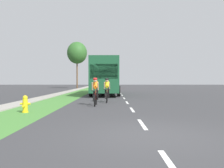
{
  "coord_description": "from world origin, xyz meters",
  "views": [
    {
      "loc": [
        -0.97,
        -5.85,
        1.4
      ],
      "look_at": [
        -0.86,
        21.57,
        1.03
      ],
      "focal_mm": 37.22,
      "sensor_mm": 36.0,
      "label": 1
    }
  ],
  "objects_px": {
    "cyclist_trailing": "(106,90)",
    "street_tree_far": "(76,53)",
    "fire_hydrant_yellow": "(24,104)",
    "bus_dark_green": "(105,75)",
    "cyclist_lead": "(95,91)",
    "sedan_red": "(107,84)",
    "pickup_maroon": "(110,83)"
  },
  "relations": [
    {
      "from": "cyclist_trailing",
      "to": "street_tree_far",
      "type": "relative_size",
      "value": 0.2
    },
    {
      "from": "fire_hydrant_yellow",
      "to": "bus_dark_green",
      "type": "height_order",
      "value": "bus_dark_green"
    },
    {
      "from": "cyclist_lead",
      "to": "sedan_red",
      "type": "xyz_separation_m",
      "value": [
        0.24,
        30.76,
        -0.04
      ]
    },
    {
      "from": "sedan_red",
      "to": "street_tree_far",
      "type": "xyz_separation_m",
      "value": [
        -5.9,
        -0.07,
        5.91
      ]
    },
    {
      "from": "sedan_red",
      "to": "street_tree_far",
      "type": "distance_m",
      "value": 8.35
    },
    {
      "from": "fire_hydrant_yellow",
      "to": "sedan_red",
      "type": "xyz_separation_m",
      "value": [
        3.13,
        33.64,
        0.4
      ]
    },
    {
      "from": "fire_hydrant_yellow",
      "to": "pickup_maroon",
      "type": "distance_m",
      "value": 43.22
    },
    {
      "from": "cyclist_trailing",
      "to": "bus_dark_green",
      "type": "relative_size",
      "value": 0.15
    },
    {
      "from": "cyclist_trailing",
      "to": "bus_dark_green",
      "type": "bearing_deg",
      "value": 92.0
    },
    {
      "from": "cyclist_lead",
      "to": "bus_dark_green",
      "type": "distance_m",
      "value": 11.5
    },
    {
      "from": "pickup_maroon",
      "to": "street_tree_far",
      "type": "height_order",
      "value": "street_tree_far"
    },
    {
      "from": "fire_hydrant_yellow",
      "to": "cyclist_trailing",
      "type": "relative_size",
      "value": 0.44
    },
    {
      "from": "fire_hydrant_yellow",
      "to": "street_tree_far",
      "type": "relative_size",
      "value": 0.09
    },
    {
      "from": "cyclist_trailing",
      "to": "street_tree_far",
      "type": "xyz_separation_m",
      "value": [
        -6.26,
        28.62,
        5.86
      ]
    },
    {
      "from": "cyclist_trailing",
      "to": "pickup_maroon",
      "type": "xyz_separation_m",
      "value": [
        0.0,
        38.13,
        0.02
      ]
    },
    {
      "from": "street_tree_far",
      "to": "fire_hydrant_yellow",
      "type": "bearing_deg",
      "value": -85.28
    },
    {
      "from": "bus_dark_green",
      "to": "sedan_red",
      "type": "relative_size",
      "value": 2.7
    },
    {
      "from": "pickup_maroon",
      "to": "street_tree_far",
      "type": "distance_m",
      "value": 12.8
    },
    {
      "from": "bus_dark_green",
      "to": "pickup_maroon",
      "type": "distance_m",
      "value": 28.78
    },
    {
      "from": "cyclist_trailing",
      "to": "sedan_red",
      "type": "height_order",
      "value": "cyclist_trailing"
    },
    {
      "from": "cyclist_lead",
      "to": "pickup_maroon",
      "type": "xyz_separation_m",
      "value": [
        0.6,
        40.19,
        0.02
      ]
    },
    {
      "from": "cyclist_lead",
      "to": "pickup_maroon",
      "type": "distance_m",
      "value": 40.19
    },
    {
      "from": "pickup_maroon",
      "to": "bus_dark_green",
      "type": "bearing_deg",
      "value": -90.65
    },
    {
      "from": "fire_hydrant_yellow",
      "to": "sedan_red",
      "type": "distance_m",
      "value": 33.79
    },
    {
      "from": "cyclist_lead",
      "to": "street_tree_far",
      "type": "height_order",
      "value": "street_tree_far"
    },
    {
      "from": "cyclist_lead",
      "to": "bus_dark_green",
      "type": "relative_size",
      "value": 0.15
    },
    {
      "from": "cyclist_lead",
      "to": "street_tree_far",
      "type": "bearing_deg",
      "value": 100.45
    },
    {
      "from": "sedan_red",
      "to": "pickup_maroon",
      "type": "bearing_deg",
      "value": 87.81
    },
    {
      "from": "bus_dark_green",
      "to": "cyclist_trailing",
      "type": "bearing_deg",
      "value": -88.0
    },
    {
      "from": "fire_hydrant_yellow",
      "to": "street_tree_far",
      "type": "xyz_separation_m",
      "value": [
        -2.77,
        33.57,
        6.3
      ]
    },
    {
      "from": "cyclist_trailing",
      "to": "sedan_red",
      "type": "relative_size",
      "value": 0.4
    },
    {
      "from": "cyclist_trailing",
      "to": "street_tree_far",
      "type": "distance_m",
      "value": 29.88
    }
  ]
}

